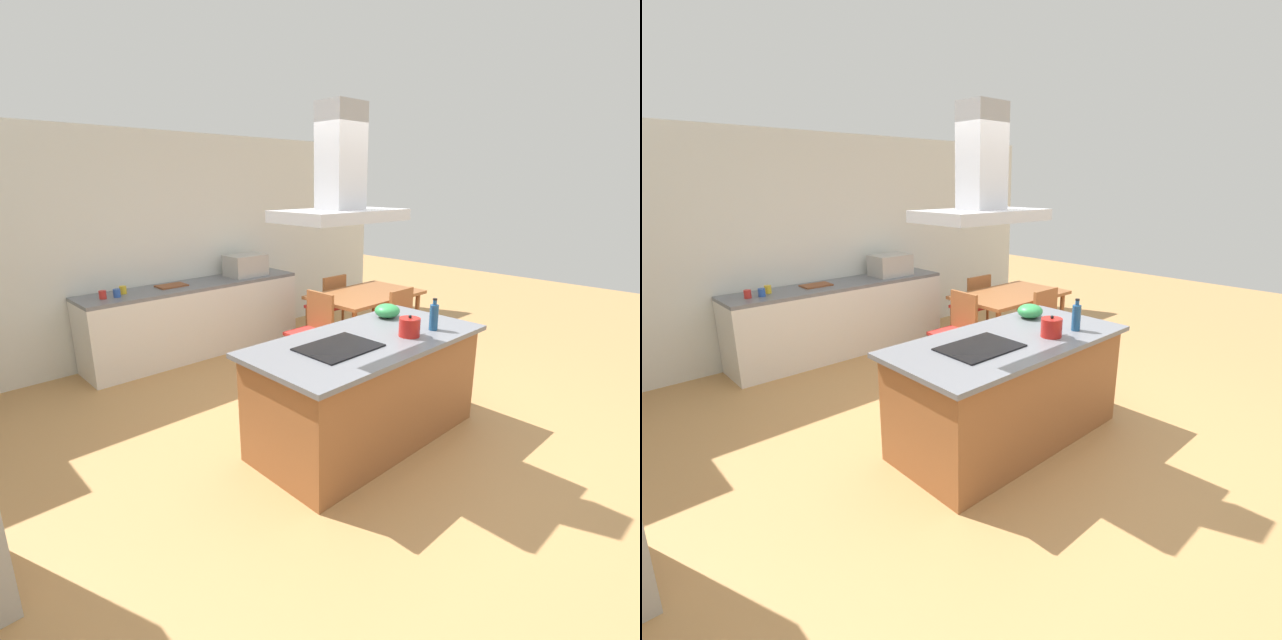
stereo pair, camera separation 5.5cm
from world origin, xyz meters
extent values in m
plane|color=tan|center=(0.00, 1.50, 0.00)|extent=(16.00, 16.00, 0.00)
cube|color=silver|center=(0.00, 3.25, 1.35)|extent=(7.20, 0.10, 2.70)
cube|color=#995B33|center=(0.00, 0.00, 0.43)|extent=(1.95, 0.89, 0.86)
cube|color=slate|center=(0.00, 0.00, 0.88)|extent=(2.05, 0.99, 0.04)
cube|color=black|center=(-0.34, 0.00, 0.91)|extent=(0.60, 0.44, 0.01)
cylinder|color=#B21E19|center=(0.29, -0.20, 0.98)|extent=(0.17, 0.17, 0.15)
sphere|color=black|center=(0.29, -0.20, 1.07)|extent=(0.03, 0.03, 0.03)
cone|color=#B21E19|center=(0.39, -0.20, 0.98)|extent=(0.06, 0.03, 0.04)
cylinder|color=navy|center=(0.57, -0.24, 1.01)|extent=(0.07, 0.07, 0.22)
cylinder|color=navy|center=(0.57, -0.24, 1.14)|extent=(0.03, 0.03, 0.04)
cylinder|color=black|center=(0.57, -0.24, 1.17)|extent=(0.04, 0.04, 0.01)
ellipsoid|color=#33934C|center=(0.59, 0.27, 0.96)|extent=(0.24, 0.24, 0.13)
cube|color=silver|center=(0.05, 2.88, 0.43)|extent=(2.77, 0.62, 0.86)
cube|color=slate|center=(0.05, 2.88, 0.88)|extent=(2.77, 0.62, 0.04)
cube|color=#B2AFAA|center=(0.83, 2.88, 1.04)|extent=(0.50, 0.38, 0.28)
cylinder|color=red|center=(-1.06, 2.86, 0.95)|extent=(0.08, 0.08, 0.09)
cylinder|color=#2D56B2|center=(-0.91, 2.83, 0.95)|extent=(0.08, 0.08, 0.09)
cylinder|color=gold|center=(-0.80, 2.94, 0.95)|extent=(0.08, 0.08, 0.09)
cube|color=brown|center=(-0.22, 2.93, 0.91)|extent=(0.34, 0.24, 0.02)
cube|color=#995B33|center=(1.70, 1.49, 0.73)|extent=(1.40, 0.90, 0.04)
cylinder|color=#995B33|center=(1.08, 1.12, 0.35)|extent=(0.06, 0.06, 0.71)
cylinder|color=#995B33|center=(2.32, 1.12, 0.35)|extent=(0.06, 0.06, 0.71)
cylinder|color=#995B33|center=(1.08, 1.86, 0.35)|extent=(0.06, 0.06, 0.71)
cylinder|color=#995B33|center=(2.32, 1.86, 0.35)|extent=(0.06, 0.06, 0.71)
cube|color=red|center=(0.70, 1.49, 0.43)|extent=(0.42, 0.42, 0.04)
cube|color=#995B33|center=(0.89, 1.49, 0.67)|extent=(0.04, 0.42, 0.44)
cylinder|color=#995B33|center=(0.52, 1.31, 0.21)|extent=(0.04, 0.04, 0.41)
cylinder|color=#995B33|center=(0.52, 1.67, 0.21)|extent=(0.04, 0.04, 0.41)
cylinder|color=#995B33|center=(0.88, 1.31, 0.21)|extent=(0.04, 0.04, 0.41)
cylinder|color=#995B33|center=(0.88, 1.67, 0.21)|extent=(0.04, 0.04, 0.41)
cube|color=red|center=(1.70, 2.24, 0.43)|extent=(0.42, 0.42, 0.04)
cube|color=#995B33|center=(1.70, 2.05, 0.67)|extent=(0.42, 0.04, 0.44)
cylinder|color=#995B33|center=(1.52, 2.42, 0.21)|extent=(0.04, 0.04, 0.41)
cylinder|color=#995B33|center=(1.88, 2.42, 0.21)|extent=(0.04, 0.04, 0.41)
cylinder|color=#995B33|center=(1.52, 2.06, 0.21)|extent=(0.04, 0.04, 0.41)
cylinder|color=#995B33|center=(1.88, 2.06, 0.21)|extent=(0.04, 0.04, 0.41)
cube|color=red|center=(1.70, 0.74, 0.43)|extent=(0.42, 0.42, 0.04)
cube|color=#995B33|center=(1.70, 0.93, 0.67)|extent=(0.42, 0.04, 0.44)
cylinder|color=#995B33|center=(1.88, 0.56, 0.21)|extent=(0.04, 0.04, 0.41)
cylinder|color=#995B33|center=(1.52, 0.56, 0.21)|extent=(0.04, 0.04, 0.41)
cylinder|color=#995B33|center=(1.88, 0.92, 0.21)|extent=(0.04, 0.04, 0.41)
cylinder|color=#995B33|center=(1.52, 0.92, 0.21)|extent=(0.04, 0.04, 0.41)
cube|color=#ADADB2|center=(-0.34, 0.00, 1.89)|extent=(0.90, 0.55, 0.08)
cube|color=#ADADB2|center=(-0.34, 0.00, 2.28)|extent=(0.28, 0.24, 0.70)
camera|label=1|loc=(-2.79, -2.35, 2.12)|focal=26.48mm
camera|label=2|loc=(-2.75, -2.39, 2.12)|focal=26.48mm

